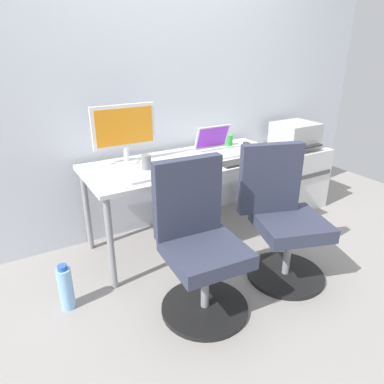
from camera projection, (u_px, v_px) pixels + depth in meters
name	position (u px, v px, depth m)	size (l,w,h in m)	color
ground_plane	(189.00, 240.00, 2.99)	(5.28, 5.28, 0.00)	gray
back_wall	(163.00, 75.00, 2.82)	(4.40, 0.04, 2.60)	silver
desk	(189.00, 168.00, 2.74)	(1.60, 0.67, 0.70)	silver
office_chair_left	(199.00, 247.00, 2.10)	(0.54, 0.54, 0.94)	black
office_chair_right	(283.00, 221.00, 2.40)	(0.56, 0.56, 0.94)	black
side_cabinet	(290.00, 176.00, 3.55)	(0.56, 0.52, 0.60)	silver
printer	(295.00, 135.00, 3.39)	(0.38, 0.40, 0.24)	#B7B7B7
water_bottle_on_floor	(66.00, 288.00, 2.18)	(0.09, 0.09, 0.31)	#8CBFF2
desktop_monitor	(124.00, 130.00, 2.58)	(0.48, 0.18, 0.43)	silver
open_laptop	(218.00, 147.00, 2.87)	(0.31, 0.29, 0.22)	silver
keyboard_by_monitor	(153.00, 177.00, 2.36)	(0.34, 0.12, 0.02)	#B7B7B7
keyboard_by_laptop	(241.00, 162.00, 2.66)	(0.34, 0.12, 0.02)	#2D2D2D
mouse_by_monitor	(247.00, 144.00, 3.11)	(0.06, 0.10, 0.03)	#2D2D2D
mouse_by_laptop	(262.00, 153.00, 2.85)	(0.06, 0.10, 0.03)	silver
coffee_mug	(228.00, 140.00, 3.11)	(0.08, 0.08, 0.09)	green
pen_cup	(146.00, 162.00, 2.51)	(0.07, 0.07, 0.10)	slate
paper_pile	(198.00, 165.00, 2.61)	(0.21, 0.30, 0.01)	white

